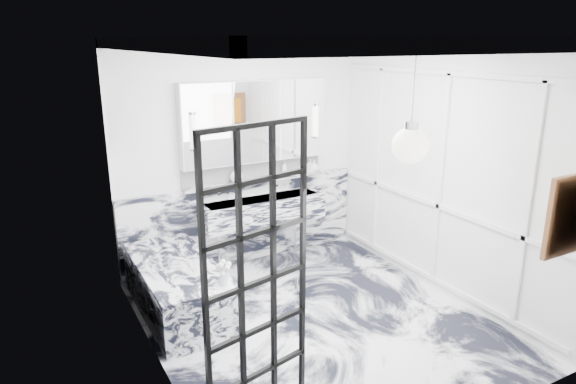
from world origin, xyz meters
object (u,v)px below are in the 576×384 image
bathtub (178,288)px  trough_sink (262,210)px  crittall_door (258,283)px  mirror_cabinet (255,122)px

bathtub → trough_sink: bearing=26.5°
crittall_door → trough_sink: size_ratio=1.41×
mirror_cabinet → crittall_door: bearing=-115.2°
mirror_cabinet → bathtub: size_ratio=1.15×
trough_sink → bathtub: trough_sink is taller
trough_sink → mirror_cabinet: size_ratio=0.84×
trough_sink → bathtub: 1.55m
crittall_door → trough_sink: 2.83m
crittall_door → bathtub: crittall_door is taller
mirror_cabinet → bathtub: mirror_cabinet is taller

